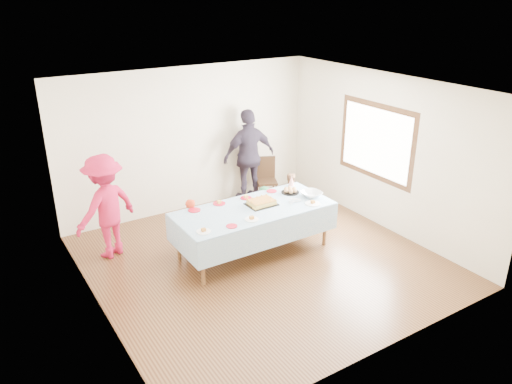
% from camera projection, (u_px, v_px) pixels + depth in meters
% --- Properties ---
extents(ground, '(5.00, 5.00, 0.00)m').
position_uv_depth(ground, '(262.00, 260.00, 7.84)').
color(ground, '#412412').
rests_on(ground, ground).
extents(room_walls, '(5.04, 5.04, 2.72)m').
position_uv_depth(room_walls, '(266.00, 152.00, 7.19)').
color(room_walls, beige).
rests_on(room_walls, ground).
extents(party_table, '(2.50, 1.10, 0.78)m').
position_uv_depth(party_table, '(254.00, 211.00, 7.82)').
color(party_table, brown).
rests_on(party_table, ground).
extents(birthday_cake, '(0.46, 0.35, 0.08)m').
position_uv_depth(birthday_cake, '(262.00, 202.00, 7.90)').
color(birthday_cake, black).
rests_on(birthday_cake, party_table).
extents(rolls_tray, '(0.30, 0.30, 0.09)m').
position_uv_depth(rolls_tray, '(290.00, 191.00, 8.36)').
color(rolls_tray, black).
rests_on(rolls_tray, party_table).
extents(punch_bowl, '(0.34, 0.34, 0.08)m').
position_uv_depth(punch_bowl, '(311.00, 194.00, 8.21)').
color(punch_bowl, silver).
rests_on(punch_bowl, party_table).
extents(party_hat, '(0.11, 0.11, 0.18)m').
position_uv_depth(party_hat, '(291.00, 181.00, 8.65)').
color(party_hat, white).
rests_on(party_hat, party_table).
extents(fork_pile, '(0.24, 0.18, 0.07)m').
position_uv_depth(fork_pile, '(293.00, 200.00, 7.99)').
color(fork_pile, white).
rests_on(fork_pile, party_table).
extents(plate_red_far_a, '(0.19, 0.19, 0.01)m').
position_uv_depth(plate_red_far_a, '(194.00, 210.00, 7.71)').
color(plate_red_far_a, red).
rests_on(plate_red_far_a, party_table).
extents(plate_red_far_b, '(0.20, 0.20, 0.01)m').
position_uv_depth(plate_red_far_b, '(219.00, 203.00, 7.95)').
color(plate_red_far_b, red).
rests_on(plate_red_far_b, party_table).
extents(plate_red_far_c, '(0.19, 0.19, 0.01)m').
position_uv_depth(plate_red_far_c, '(246.00, 198.00, 8.16)').
color(plate_red_far_c, red).
rests_on(plate_red_far_c, party_table).
extents(plate_red_far_d, '(0.18, 0.18, 0.01)m').
position_uv_depth(plate_red_far_d, '(272.00, 191.00, 8.43)').
color(plate_red_far_d, red).
rests_on(plate_red_far_d, party_table).
extents(plate_red_near, '(0.16, 0.16, 0.01)m').
position_uv_depth(plate_red_near, '(232.00, 226.00, 7.20)').
color(plate_red_near, red).
rests_on(plate_red_near, party_table).
extents(plate_white_left, '(0.21, 0.21, 0.01)m').
position_uv_depth(plate_white_left, '(204.00, 232.00, 7.04)').
color(plate_white_left, white).
rests_on(plate_white_left, party_table).
extents(plate_white_mid, '(0.21, 0.21, 0.01)m').
position_uv_depth(plate_white_mid, '(252.00, 219.00, 7.41)').
color(plate_white_mid, white).
rests_on(plate_white_mid, party_table).
extents(plate_white_right, '(0.25, 0.25, 0.01)m').
position_uv_depth(plate_white_right, '(313.00, 203.00, 7.95)').
color(plate_white_right, white).
rests_on(plate_white_right, party_table).
extents(dining_chair, '(0.50, 0.50, 0.88)m').
position_uv_depth(dining_chair, '(266.00, 176.00, 9.92)').
color(dining_chair, black).
rests_on(dining_chair, ground).
extents(toddler_left, '(0.37, 0.29, 0.90)m').
position_uv_depth(toddler_left, '(190.00, 225.00, 7.98)').
color(toddler_left, red).
rests_on(toddler_left, ground).
extents(toddler_mid, '(0.46, 0.38, 0.81)m').
position_uv_depth(toddler_mid, '(264.00, 208.00, 8.70)').
color(toddler_mid, '#236939').
rests_on(toddler_mid, ground).
extents(toddler_right, '(0.50, 0.46, 0.84)m').
position_uv_depth(toddler_right, '(289.00, 194.00, 9.25)').
color(toddler_right, '#AC7750').
rests_on(toddler_right, ground).
extents(adult_left, '(1.24, 1.00, 1.68)m').
position_uv_depth(adult_left, '(106.00, 207.00, 7.71)').
color(adult_left, '#BE173F').
rests_on(adult_left, ground).
extents(adult_right, '(1.11, 0.51, 1.85)m').
position_uv_depth(adult_right, '(249.00, 156.00, 9.73)').
color(adult_right, '#322939').
rests_on(adult_right, ground).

